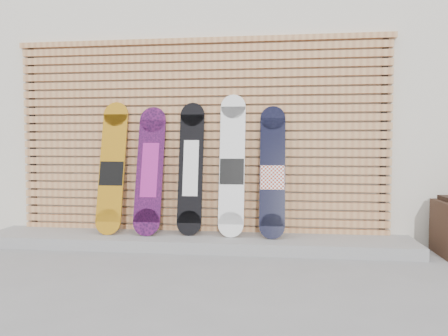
# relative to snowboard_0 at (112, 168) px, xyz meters

# --- Properties ---
(ground) EXTENTS (80.00, 80.00, 0.00)m
(ground) POSITION_rel_snowboard_0_xyz_m (1.10, -0.76, -0.84)
(ground) COLOR gray
(ground) RESTS_ON ground
(building) EXTENTS (12.00, 5.00, 3.60)m
(building) POSITION_rel_snowboard_0_xyz_m (1.60, 2.74, 0.96)
(building) COLOR silver
(building) RESTS_ON ground
(concrete_step) EXTENTS (4.60, 0.70, 0.12)m
(concrete_step) POSITION_rel_snowboard_0_xyz_m (0.95, -0.08, -0.78)
(concrete_step) COLOR gray
(concrete_step) RESTS_ON ground
(slat_wall) EXTENTS (4.26, 0.08, 2.29)m
(slat_wall) POSITION_rel_snowboard_0_xyz_m (0.95, 0.21, 0.37)
(slat_wall) COLOR tan
(slat_wall) RESTS_ON ground
(snowboard_0) EXTENTS (0.29, 0.36, 1.47)m
(snowboard_0) POSITION_rel_snowboard_0_xyz_m (0.00, 0.00, 0.00)
(snowboard_0) COLOR #AF7312
(snowboard_0) RESTS_ON concrete_step
(snowboard_1) EXTENTS (0.30, 0.37, 1.41)m
(snowboard_1) POSITION_rel_snowboard_0_xyz_m (0.43, -0.00, -0.02)
(snowboard_1) COLOR black
(snowboard_1) RESTS_ON concrete_step
(snowboard_2) EXTENTS (0.27, 0.29, 1.45)m
(snowboard_2) POSITION_rel_snowboard_0_xyz_m (0.89, 0.04, 0.00)
(snowboard_2) COLOR black
(snowboard_2) RESTS_ON concrete_step
(snowboard_3) EXTENTS (0.27, 0.32, 1.54)m
(snowboard_3) POSITION_rel_snowboard_0_xyz_m (1.34, 0.02, 0.03)
(snowboard_3) COLOR white
(snowboard_3) RESTS_ON concrete_step
(snowboard_4) EXTENTS (0.27, 0.36, 1.41)m
(snowboard_4) POSITION_rel_snowboard_0_xyz_m (1.78, -0.00, -0.03)
(snowboard_4) COLOR black
(snowboard_4) RESTS_ON concrete_step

